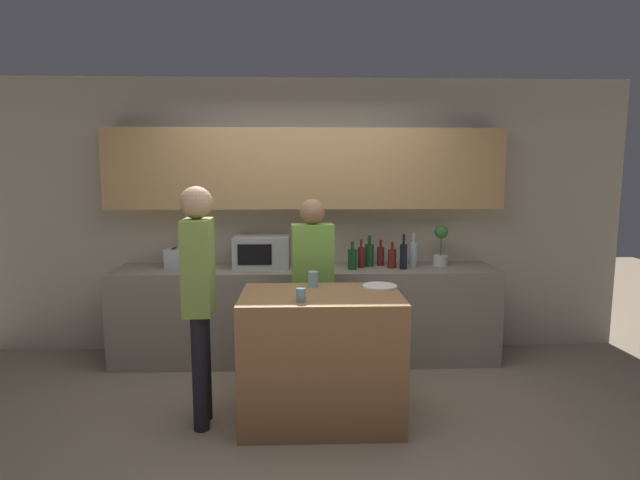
# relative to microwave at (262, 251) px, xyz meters

# --- Properties ---
(ground_plane) EXTENTS (14.00, 14.00, 0.00)m
(ground_plane) POSITION_rel_microwave_xyz_m (0.42, -1.46, -1.04)
(ground_plane) COLOR gray
(back_wall) EXTENTS (6.40, 0.40, 2.70)m
(back_wall) POSITION_rel_microwave_xyz_m (0.42, 0.20, 0.49)
(back_wall) COLOR beige
(back_wall) RESTS_ON ground_plane
(back_counter) EXTENTS (3.60, 0.62, 0.89)m
(back_counter) POSITION_rel_microwave_xyz_m (0.42, -0.07, -0.60)
(back_counter) COLOR gray
(back_counter) RESTS_ON ground_plane
(kitchen_island) EXTENTS (1.14, 0.71, 0.94)m
(kitchen_island) POSITION_rel_microwave_xyz_m (0.52, -1.28, -0.57)
(kitchen_island) COLOR #996B42
(kitchen_island) RESTS_ON ground_plane
(microwave) EXTENTS (0.52, 0.39, 0.30)m
(microwave) POSITION_rel_microwave_xyz_m (0.00, 0.00, 0.00)
(microwave) COLOR #B7BABC
(microwave) RESTS_ON back_counter
(toaster) EXTENTS (0.26, 0.16, 0.18)m
(toaster) POSITION_rel_microwave_xyz_m (-0.78, 0.00, -0.06)
(toaster) COLOR silver
(toaster) RESTS_ON back_counter
(potted_plant) EXTENTS (0.14, 0.14, 0.40)m
(potted_plant) POSITION_rel_microwave_xyz_m (1.73, 0.00, 0.05)
(potted_plant) COLOR silver
(potted_plant) RESTS_ON back_counter
(bottle_0) EXTENTS (0.08, 0.08, 0.26)m
(bottle_0) POSITION_rel_microwave_xyz_m (0.85, -0.15, -0.05)
(bottle_0) COLOR #194723
(bottle_0) RESTS_ON back_counter
(bottle_1) EXTENTS (0.07, 0.07, 0.27)m
(bottle_1) POSITION_rel_microwave_xyz_m (0.95, -0.07, -0.05)
(bottle_1) COLOR maroon
(bottle_1) RESTS_ON back_counter
(bottle_2) EXTENTS (0.09, 0.09, 0.30)m
(bottle_2) POSITION_rel_microwave_xyz_m (1.03, -0.00, -0.04)
(bottle_2) COLOR #194723
(bottle_2) RESTS_ON back_counter
(bottle_3) EXTENTS (0.07, 0.07, 0.25)m
(bottle_3) POSITION_rel_microwave_xyz_m (1.15, 0.03, -0.05)
(bottle_3) COLOR maroon
(bottle_3) RESTS_ON back_counter
(bottle_4) EXTENTS (0.08, 0.08, 0.25)m
(bottle_4) POSITION_rel_microwave_xyz_m (1.24, -0.10, -0.06)
(bottle_4) COLOR maroon
(bottle_4) RESTS_ON back_counter
(bottle_5) EXTENTS (0.07, 0.07, 0.33)m
(bottle_5) POSITION_rel_microwave_xyz_m (1.33, -0.16, -0.02)
(bottle_5) COLOR black
(bottle_5) RESTS_ON back_counter
(bottle_6) EXTENTS (0.07, 0.07, 0.33)m
(bottle_6) POSITION_rel_microwave_xyz_m (1.45, -0.04, -0.02)
(bottle_6) COLOR silver
(bottle_6) RESTS_ON back_counter
(plate_on_island) EXTENTS (0.26, 0.26, 0.01)m
(plate_on_island) POSITION_rel_microwave_xyz_m (0.97, -1.09, -0.10)
(plate_on_island) COLOR white
(plate_on_island) RESTS_ON kitchen_island
(cup_0) EXTENTS (0.08, 0.08, 0.12)m
(cup_0) POSITION_rel_microwave_xyz_m (0.47, -1.06, -0.05)
(cup_0) COLOR #8EB6C3
(cup_0) RESTS_ON kitchen_island
(cup_1) EXTENTS (0.07, 0.07, 0.09)m
(cup_1) POSITION_rel_microwave_xyz_m (0.38, -1.49, -0.06)
(cup_1) COLOR #78A2BA
(cup_1) RESTS_ON kitchen_island
(person_left) EXTENTS (0.35, 0.22, 1.58)m
(person_left) POSITION_rel_microwave_xyz_m (0.47, -0.66, -0.11)
(person_left) COLOR black
(person_left) RESTS_ON ground_plane
(person_center) EXTENTS (0.22, 0.35, 1.70)m
(person_center) POSITION_rel_microwave_xyz_m (-0.32, -1.32, -0.03)
(person_center) COLOR black
(person_center) RESTS_ON ground_plane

